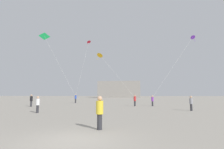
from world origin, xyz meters
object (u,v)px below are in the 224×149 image
Objects in this scene: person_in_red at (135,100)px; person_in_blue at (76,98)px; person_in_purple at (152,100)px; kite_crimson_diamond at (89,43)px; person_in_black at (31,100)px; building_left_hall at (119,89)px; person_in_white at (38,104)px; person_in_grey at (191,103)px; kite_violet_diamond at (192,39)px; kite_emerald_delta at (45,37)px; person_in_yellow at (100,111)px; kite_amber_diamond at (100,56)px.

person_in_blue reaches higher than person_in_red.
person_in_purple is 19.95m from kite_crimson_diamond.
building_left_hall reaches higher than person_in_black.
building_left_hall is at bearing 17.50° from person_in_white.
person_in_grey is 0.08× the size of building_left_hall.
kite_violet_diamond reaches higher than person_in_red.
kite_emerald_delta reaches higher than person_in_blue.
person_in_yellow reaches higher than person_in_red.
kite_crimson_diamond is (-6.66, 29.49, 12.02)m from person_in_yellow.
person_in_white is (-16.05, -3.43, -0.00)m from person_in_grey.
person_in_red is 15.52m from person_in_black.
kite_crimson_diamond is (-4.39, 12.85, 5.59)m from kite_amber_diamond.
person_in_black is 0.27× the size of kite_amber_diamond.
kite_violet_diamond is (14.37, 3.58, 3.29)m from kite_amber_diamond.
kite_emerald_delta is at bearing -156.37° from person_in_yellow.
kite_emerald_delta is at bearing -82.86° from person_in_black.
person_in_blue is 1.12× the size of person_in_white.
person_in_grey is at bearing -24.60° from kite_amber_diamond.
person_in_purple is 0.13× the size of kite_emerald_delta.
kite_violet_diamond is (19.47, 12.03, 9.80)m from person_in_white.
person_in_blue is 12.27m from kite_crimson_diamond.
kite_violet_diamond is at bearing -36.54° from person_in_white.
person_in_white is 0.17× the size of kite_violet_diamond.
kite_crimson_diamond is (8.33, 3.46, -0.36)m from kite_emerald_delta.
kite_crimson_diamond is at bearing 155.94° from person_in_blue.
person_in_blue is at bearing 26.22° from person_in_white.
person_in_grey is 1.00× the size of person_in_white.
person_in_yellow is at bearing -98.33° from person_in_grey.
person_in_purple is (18.07, 2.37, -0.08)m from person_in_black.
person_in_white is 17.00m from person_in_purple.
person_in_black is (-12.58, 16.93, -0.00)m from person_in_yellow.
building_left_hall reaches higher than kite_amber_diamond.
kite_emerald_delta is 1.95× the size of kite_amber_diamond.
person_in_red is 0.26× the size of kite_amber_diamond.
kite_amber_diamond is (5.11, 8.44, 6.51)m from person_in_white.
building_left_hall is (4.89, 53.92, -8.99)m from kite_crimson_diamond.
building_left_hall is (-13.87, 63.19, -6.70)m from kite_violet_diamond.
person_in_white is 0.13× the size of kite_emerald_delta.
building_left_hall is at bearing 89.57° from kite_amber_diamond.
kite_violet_diamond is at bearing -44.65° from person_in_red.
kite_crimson_diamond reaches higher than building_left_hall.
person_in_white is at bearing -94.26° from building_left_hall.
kite_emerald_delta is at bearing -35.46° from person_in_blue.
kite_crimson_diamond is at bearing -173.58° from person_in_yellow.
person_in_red reaches higher than person_in_purple.
person_in_purple is at bearing -18.19° from kite_emerald_delta.
person_in_yellow is 0.18× the size of kite_violet_diamond.
kite_crimson_diamond is at bearing 20.70° from person_in_purple.
person_in_red is at bearing -47.67° from kite_crimson_diamond.
person_in_purple is at bearing 157.83° from person_in_yellow.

